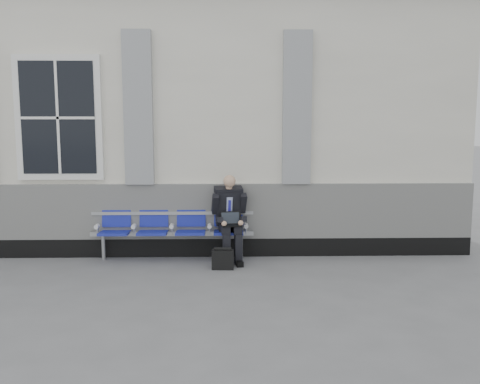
{
  "coord_description": "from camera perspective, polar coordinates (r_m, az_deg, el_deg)",
  "views": [
    {
      "loc": [
        2.99,
        -7.08,
        2.26
      ],
      "look_at": [
        3.19,
        0.9,
        1.14
      ],
      "focal_mm": 40.0,
      "sensor_mm": 36.0,
      "label": 1
    }
  ],
  "objects": [
    {
      "name": "briefcase",
      "position": [
        8.06,
        -1.85,
        -7.17
      ],
      "size": [
        0.33,
        0.15,
        0.33
      ],
      "color": "black",
      "rests_on": "ground"
    },
    {
      "name": "station_building",
      "position": [
        10.97,
        -17.47,
        7.41
      ],
      "size": [
        14.4,
        4.4,
        4.49
      ],
      "color": "silver",
      "rests_on": "ground"
    },
    {
      "name": "bench",
      "position": [
        8.62,
        -7.25,
        -3.52
      ],
      "size": [
        2.6,
        0.47,
        0.91
      ],
      "color": "#9EA0A3",
      "rests_on": "ground"
    },
    {
      "name": "ground",
      "position": [
        8.01,
        -23.58,
        -9.1
      ],
      "size": [
        70.0,
        70.0,
        0.0
      ],
      "primitive_type": "plane",
      "color": "slate",
      "rests_on": "ground"
    },
    {
      "name": "businessman",
      "position": [
        8.41,
        -1.12,
        -2.4
      ],
      "size": [
        0.57,
        0.76,
        1.37
      ],
      "color": "black",
      "rests_on": "ground"
    }
  ]
}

